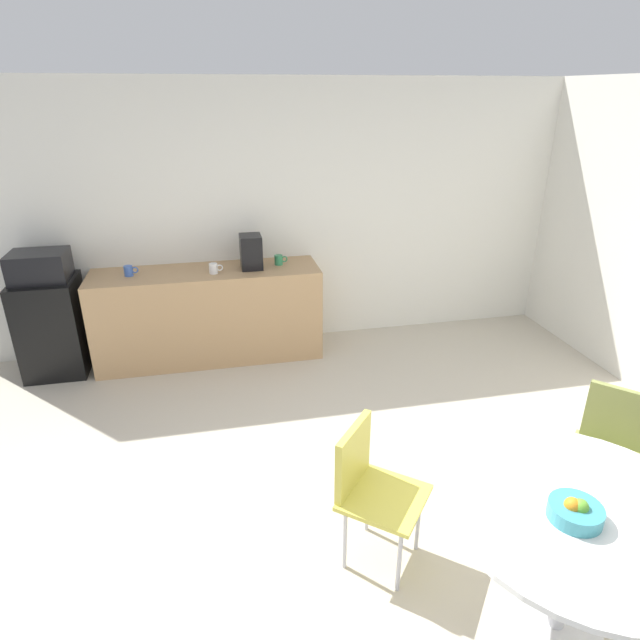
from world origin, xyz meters
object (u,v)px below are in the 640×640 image
at_px(mini_fridge, 53,327).
at_px(fruit_bowl, 575,511).
at_px(chair_olive, 612,440).
at_px(mug_white, 279,260).
at_px(round_table, 579,530).
at_px(mug_red, 129,271).
at_px(coffee_maker, 251,252).
at_px(chair_yellow, 368,479).
at_px(microwave, 39,266).
at_px(mug_green, 214,268).

height_order(mini_fridge, fruit_bowl, mini_fridge).
height_order(chair_olive, mug_white, mug_white).
relative_size(round_table, mug_red, 9.46).
distance_m(mini_fridge, coffee_maker, 1.96).
bearing_deg(chair_yellow, mini_fridge, 129.36).
height_order(mug_white, mug_red, same).
relative_size(mini_fridge, round_table, 0.75).
height_order(microwave, fruit_bowl, microwave).
bearing_deg(coffee_maker, mug_green, -165.38).
bearing_deg(coffee_maker, mini_fridge, 180.00).
xyz_separation_m(fruit_bowl, mug_green, (-1.43, 3.32, 0.15)).
xyz_separation_m(round_table, chair_yellow, (-0.79, 0.66, -0.12)).
bearing_deg(round_table, mug_green, 114.66).
height_order(chair_olive, chair_yellow, same).
bearing_deg(mini_fridge, round_table, -48.22).
bearing_deg(mug_red, round_table, -56.04).
bearing_deg(fruit_bowl, mini_fridge, 130.71).
height_order(round_table, mug_white, mug_white).
distance_m(fruit_bowl, mug_green, 3.61).
height_order(fruit_bowl, coffee_maker, coffee_maker).
xyz_separation_m(chair_yellow, mug_white, (-0.09, 2.76, 0.43)).
xyz_separation_m(chair_yellow, coffee_maker, (-0.36, 2.71, 0.54)).
bearing_deg(chair_olive, mini_fridge, 144.61).
distance_m(microwave, mug_white, 2.14).
bearing_deg(mug_red, chair_yellow, -61.33).
height_order(fruit_bowl, mug_green, mug_green).
height_order(chair_olive, mug_red, mug_red).
relative_size(chair_olive, mug_green, 6.43).
bearing_deg(mini_fridge, mug_green, -3.56).
xyz_separation_m(mug_white, mug_red, (-1.40, -0.05, 0.00)).
relative_size(mug_white, coffee_maker, 0.40).
xyz_separation_m(chair_olive, mug_red, (-3.03, 2.68, 0.43)).
distance_m(round_table, mug_green, 3.62).
height_order(mini_fridge, round_table, mini_fridge).
bearing_deg(mug_red, coffee_maker, 0.13).
bearing_deg(mug_green, mug_red, 173.19).
bearing_deg(chair_yellow, mug_green, 105.31).
relative_size(microwave, mug_white, 3.72).
distance_m(chair_olive, chair_yellow, 1.55).
distance_m(microwave, chair_yellow, 3.55).
xyz_separation_m(mug_red, coffee_maker, (1.12, 0.00, 0.11)).
relative_size(mini_fridge, chair_olive, 1.10).
bearing_deg(mini_fridge, chair_olive, -35.39).
height_order(chair_yellow, mug_white, mug_white).
xyz_separation_m(mini_fridge, coffee_maker, (1.87, 0.00, 0.61)).
xyz_separation_m(round_table, chair_olive, (0.76, 0.69, -0.12)).
bearing_deg(fruit_bowl, mug_green, 113.26).
relative_size(mug_green, mug_red, 1.00).
xyz_separation_m(mini_fridge, mug_red, (0.74, -0.00, 0.49)).
xyz_separation_m(chair_olive, chair_yellow, (-1.55, -0.03, 0.00)).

